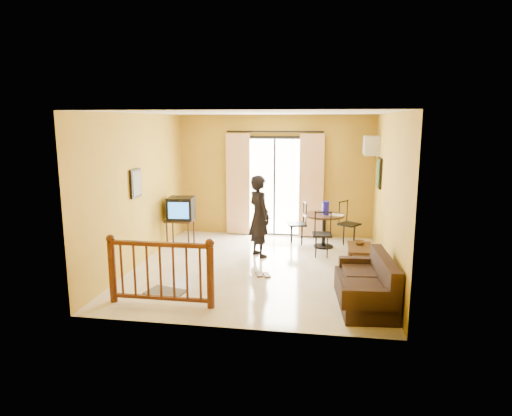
% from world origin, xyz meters
% --- Properties ---
extents(ground, '(5.00, 5.00, 0.00)m').
position_xyz_m(ground, '(0.00, 0.00, 0.00)').
color(ground, beige).
rests_on(ground, ground).
extents(room_shell, '(5.00, 5.00, 5.00)m').
position_xyz_m(room_shell, '(0.00, 0.00, 1.70)').
color(room_shell, white).
rests_on(room_shell, ground).
extents(balcony_door, '(2.25, 0.14, 2.46)m').
position_xyz_m(balcony_door, '(0.00, 2.43, 1.19)').
color(balcony_door, black).
rests_on(balcony_door, ground).
extents(tv_table, '(0.57, 0.48, 0.58)m').
position_xyz_m(tv_table, '(-1.90, 1.26, 0.50)').
color(tv_table, black).
rests_on(tv_table, ground).
extents(television, '(0.58, 0.54, 0.48)m').
position_xyz_m(television, '(-1.87, 1.26, 0.82)').
color(television, black).
rests_on(television, tv_table).
extents(picture_left, '(0.05, 0.42, 0.52)m').
position_xyz_m(picture_left, '(-2.22, -0.20, 1.55)').
color(picture_left, black).
rests_on(picture_left, room_shell).
extents(dining_table, '(0.86, 0.86, 0.72)m').
position_xyz_m(dining_table, '(1.16, 1.61, 0.57)').
color(dining_table, black).
rests_on(dining_table, ground).
extents(water_jug, '(0.15, 0.15, 0.28)m').
position_xyz_m(water_jug, '(1.19, 1.60, 0.85)').
color(water_jug, '#1712AD').
rests_on(water_jug, dining_table).
extents(serving_tray, '(0.32, 0.26, 0.02)m').
position_xyz_m(serving_tray, '(1.42, 1.51, 0.73)').
color(serving_tray, white).
rests_on(serving_tray, dining_table).
extents(dining_chairs, '(1.65, 1.50, 0.95)m').
position_xyz_m(dining_chairs, '(1.14, 1.52, 0.00)').
color(dining_chairs, black).
rests_on(dining_chairs, ground).
extents(air_conditioner, '(0.31, 0.60, 0.40)m').
position_xyz_m(air_conditioner, '(2.09, 1.95, 2.15)').
color(air_conditioner, silver).
rests_on(air_conditioner, room_shell).
extents(botanical_print, '(0.05, 0.50, 0.60)m').
position_xyz_m(botanical_print, '(2.22, 1.30, 1.65)').
color(botanical_print, black).
rests_on(botanical_print, room_shell).
extents(coffee_table, '(0.45, 0.80, 0.36)m').
position_xyz_m(coffee_table, '(1.85, 0.45, 0.24)').
color(coffee_table, black).
rests_on(coffee_table, ground).
extents(bowl, '(0.26, 0.26, 0.06)m').
position_xyz_m(bowl, '(1.85, 0.63, 0.39)').
color(bowl, brown).
rests_on(bowl, coffee_table).
extents(sofa, '(0.86, 1.63, 0.75)m').
position_xyz_m(sofa, '(1.85, -1.46, 0.28)').
color(sofa, black).
rests_on(sofa, ground).
extents(standing_person, '(0.68, 0.70, 1.63)m').
position_xyz_m(standing_person, '(-0.10, 0.75, 0.81)').
color(standing_person, black).
rests_on(standing_person, ground).
extents(stair_balustrade, '(1.63, 0.13, 1.04)m').
position_xyz_m(stair_balustrade, '(-1.15, -1.90, 0.56)').
color(stair_balustrade, '#471E0F').
rests_on(stair_balustrade, ground).
extents(doormat, '(0.68, 0.53, 0.02)m').
position_xyz_m(doormat, '(-1.26, -1.45, 0.01)').
color(doormat, '#524D42').
rests_on(doormat, ground).
extents(sandals, '(0.31, 0.27, 0.03)m').
position_xyz_m(sandals, '(0.14, -0.41, 0.01)').
color(sandals, brown).
rests_on(sandals, ground).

